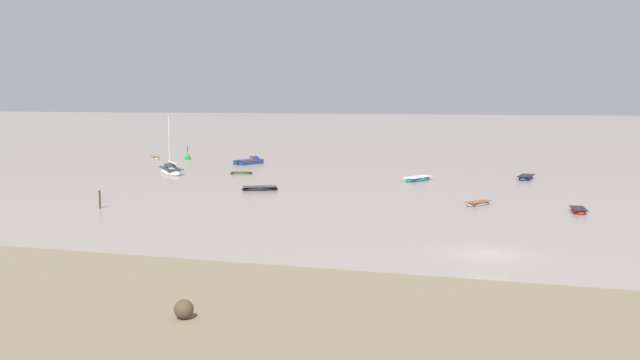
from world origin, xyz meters
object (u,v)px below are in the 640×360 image
(rowboat_moored_1, at_px, (579,211))
(rowboat_moored_4, at_px, (155,158))
(mooring_post_near, at_px, (100,199))
(rowboat_moored_2, at_px, (418,179))
(rowboat_moored_0, at_px, (526,178))
(channel_buoy, at_px, (188,157))
(sailboat_moored_0, at_px, (171,171))
(rowboat_moored_6, at_px, (241,173))
(rowboat_moored_7, at_px, (478,204))
(motorboat_moored_1, at_px, (252,162))
(rowboat_moored_5, at_px, (260,189))

(rowboat_moored_1, bearing_deg, rowboat_moored_4, -129.77)
(rowboat_moored_1, height_order, mooring_post_near, mooring_post_near)
(rowboat_moored_2, bearing_deg, rowboat_moored_0, -40.77)
(rowboat_moored_2, relative_size, mooring_post_near, 2.42)
(rowboat_moored_4, bearing_deg, channel_buoy, -134.81)
(sailboat_moored_0, height_order, rowboat_moored_6, sailboat_moored_0)
(rowboat_moored_7, bearing_deg, channel_buoy, -98.13)
(motorboat_moored_1, bearing_deg, rowboat_moored_5, -136.54)
(motorboat_moored_1, height_order, sailboat_moored_0, sailboat_moored_0)
(rowboat_moored_4, bearing_deg, rowboat_moored_6, -169.98)
(motorboat_moored_1, bearing_deg, rowboat_moored_6, -143.28)
(rowboat_moored_2, height_order, channel_buoy, channel_buoy)
(motorboat_moored_1, relative_size, rowboat_moored_6, 1.86)
(rowboat_moored_5, distance_m, channel_buoy, 43.09)
(rowboat_moored_2, relative_size, rowboat_moored_7, 1.48)
(rowboat_moored_4, xyz_separation_m, rowboat_moored_6, (23.65, -19.11, -0.01))
(rowboat_moored_6, height_order, channel_buoy, channel_buoy)
(rowboat_moored_0, xyz_separation_m, rowboat_moored_2, (-12.39, -5.68, 0.01))
(rowboat_moored_6, bearing_deg, rowboat_moored_7, -54.43)
(rowboat_moored_1, xyz_separation_m, channel_buoy, (-58.83, 40.50, 0.31))
(rowboat_moored_0, height_order, channel_buoy, channel_buoy)
(channel_buoy, bearing_deg, mooring_post_near, -71.08)
(rowboat_moored_7, distance_m, channel_buoy, 63.18)
(rowboat_moored_5, relative_size, channel_buoy, 1.81)
(motorboat_moored_1, relative_size, rowboat_moored_2, 1.21)
(rowboat_moored_0, xyz_separation_m, rowboat_moored_1, (5.43, -26.39, -0.05))
(mooring_post_near, bearing_deg, motorboat_moored_1, 95.59)
(rowboat_moored_0, xyz_separation_m, mooring_post_near, (-35.92, -36.90, 0.66))
(rowboat_moored_1, relative_size, mooring_post_near, 1.77)
(rowboat_moored_1, xyz_separation_m, mooring_post_near, (-41.35, -10.51, 0.70))
(rowboat_moored_7, bearing_deg, rowboat_moored_0, -158.35)
(motorboat_moored_1, height_order, rowboat_moored_2, motorboat_moored_1)
(rowboat_moored_0, relative_size, rowboat_moored_7, 1.43)
(rowboat_moored_6, relative_size, mooring_post_near, 1.58)
(rowboat_moored_0, distance_m, rowboat_moored_5, 33.72)
(rowboat_moored_1, distance_m, sailboat_moored_0, 54.04)
(rowboat_moored_6, height_order, mooring_post_near, mooring_post_near)
(sailboat_moored_0, relative_size, rowboat_moored_6, 2.54)
(rowboat_moored_2, bearing_deg, motorboat_moored_1, 85.19)
(rowboat_moored_7, height_order, channel_buoy, channel_buoy)
(rowboat_moored_5, height_order, rowboat_moored_6, rowboat_moored_5)
(sailboat_moored_0, distance_m, mooring_post_near, 31.26)
(rowboat_moored_1, xyz_separation_m, rowboat_moored_7, (-8.83, 1.88, -0.01))
(rowboat_moored_0, bearing_deg, rowboat_moored_1, -159.85)
(rowboat_moored_5, bearing_deg, channel_buoy, -77.97)
(rowboat_moored_6, bearing_deg, motorboat_moored_1, 84.21)
(sailboat_moored_0, bearing_deg, rowboat_moored_2, -128.97)
(rowboat_moored_7, bearing_deg, rowboat_moored_5, -71.12)
(rowboat_moored_2, height_order, rowboat_moored_5, rowboat_moored_2)
(motorboat_moored_1, height_order, rowboat_moored_1, motorboat_moored_1)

